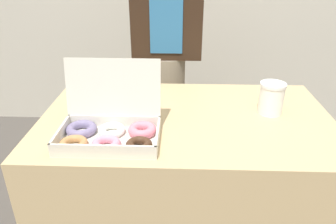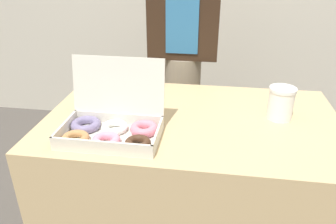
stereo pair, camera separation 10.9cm
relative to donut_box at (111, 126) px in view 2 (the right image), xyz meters
name	(u,v)px [view 2 (the right image)]	position (x,y,z in m)	size (l,w,h in m)	color
table	(189,189)	(0.27, 0.19, -0.41)	(1.17, 0.72, 0.74)	tan
donut_box	(111,126)	(0.00, 0.00, 0.00)	(0.36, 0.26, 0.26)	silver
coffee_cup	(281,103)	(0.62, 0.24, 0.03)	(0.10, 0.10, 0.13)	white
person_customer	(184,38)	(0.17, 0.81, 0.13)	(0.38, 0.24, 1.58)	gray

